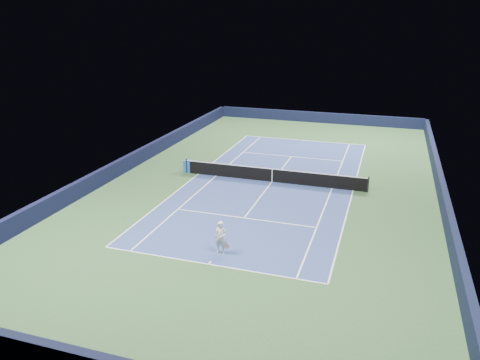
% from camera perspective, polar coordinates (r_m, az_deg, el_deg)
% --- Properties ---
extents(ground, '(40.00, 40.00, 0.00)m').
position_cam_1_polar(ground, '(32.32, 3.92, -0.23)').
color(ground, '#2C4D2A').
rests_on(ground, ground).
extents(wall_far, '(22.00, 0.35, 1.10)m').
position_cam_1_polar(wall_far, '(50.96, 9.48, 7.54)').
color(wall_far, black).
rests_on(wall_far, ground).
extents(wall_right, '(0.35, 40.00, 1.10)m').
position_cam_1_polar(wall_right, '(31.51, 23.39, -1.32)').
color(wall_right, black).
rests_on(wall_right, ground).
extents(wall_left, '(0.35, 40.00, 1.10)m').
position_cam_1_polar(wall_left, '(36.15, -12.94, 2.39)').
color(wall_left, '#111333').
rests_on(wall_left, ground).
extents(court_surface, '(10.97, 23.77, 0.01)m').
position_cam_1_polar(court_surface, '(32.31, 3.92, -0.22)').
color(court_surface, navy).
rests_on(court_surface, ground).
extents(baseline_far, '(10.97, 0.08, 0.00)m').
position_cam_1_polar(baseline_far, '(43.45, 7.80, 4.83)').
color(baseline_far, white).
rests_on(baseline_far, ground).
extents(baseline_near, '(10.97, 0.08, 0.00)m').
position_cam_1_polar(baseline_near, '(21.98, -3.85, -10.21)').
color(baseline_near, white).
rests_on(baseline_near, ground).
extents(sideline_doubles_right, '(0.08, 23.77, 0.00)m').
position_cam_1_polar(sideline_doubles_right, '(31.54, 13.62, -1.24)').
color(sideline_doubles_right, white).
rests_on(sideline_doubles_right, ground).
extents(sideline_doubles_left, '(0.08, 23.77, 0.00)m').
position_cam_1_polar(sideline_doubles_left, '(33.97, -5.08, 0.75)').
color(sideline_doubles_left, white).
rests_on(sideline_doubles_left, ground).
extents(sideline_singles_right, '(0.08, 23.77, 0.00)m').
position_cam_1_polar(sideline_singles_right, '(31.64, 11.16, -0.98)').
color(sideline_singles_right, white).
rests_on(sideline_singles_right, ground).
extents(sideline_singles_left, '(0.08, 23.77, 0.00)m').
position_cam_1_polar(sideline_singles_left, '(33.48, -2.92, 0.52)').
color(sideline_singles_left, white).
rests_on(sideline_singles_left, ground).
extents(service_line_far, '(8.23, 0.08, 0.00)m').
position_cam_1_polar(service_line_far, '(38.25, 6.28, 2.87)').
color(service_line_far, white).
rests_on(service_line_far, ground).
extents(service_line_near, '(8.23, 0.08, 0.00)m').
position_cam_1_polar(service_line_near, '(26.59, 0.51, -4.65)').
color(service_line_near, white).
rests_on(service_line_near, ground).
extents(center_service_line, '(0.08, 12.80, 0.00)m').
position_cam_1_polar(center_service_line, '(32.31, 3.92, -0.21)').
color(center_service_line, white).
rests_on(center_service_line, ground).
extents(center_mark_far, '(0.08, 0.30, 0.00)m').
position_cam_1_polar(center_mark_far, '(43.31, 7.76, 4.78)').
color(center_mark_far, white).
rests_on(center_mark_far, ground).
extents(center_mark_near, '(0.08, 0.30, 0.00)m').
position_cam_1_polar(center_mark_near, '(22.10, -3.71, -10.03)').
color(center_mark_near, white).
rests_on(center_mark_near, ground).
extents(tennis_net, '(12.90, 0.10, 1.07)m').
position_cam_1_polar(tennis_net, '(32.15, 3.94, 0.62)').
color(tennis_net, black).
rests_on(tennis_net, ground).
extents(sponsor_cube, '(0.61, 0.51, 0.87)m').
position_cam_1_polar(sponsor_cube, '(34.38, -6.35, 1.69)').
color(sponsor_cube, blue).
rests_on(sponsor_cube, ground).
extents(tennis_player, '(0.78, 1.25, 1.97)m').
position_cam_1_polar(tennis_player, '(22.52, -2.36, -7.04)').
color(tennis_player, silver).
rests_on(tennis_player, ground).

